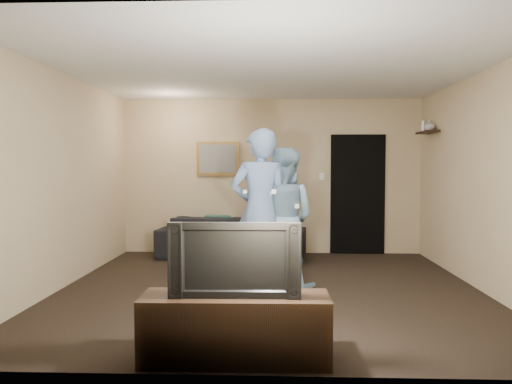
{
  "coord_description": "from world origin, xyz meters",
  "views": [
    {
      "loc": [
        0.07,
        -5.93,
        1.48
      ],
      "look_at": [
        -0.17,
        0.3,
        1.15
      ],
      "focal_mm": 35.0,
      "sensor_mm": 36.0,
      "label": 1
    }
  ],
  "objects_px": {
    "tv_console": "(235,328)",
    "wii_player_left": "(260,211)",
    "wii_player_right": "(283,218)",
    "sofa": "(232,237)",
    "television": "(235,258)"
  },
  "relations": [
    {
      "from": "tv_console",
      "to": "wii_player_left",
      "type": "height_order",
      "value": "wii_player_left"
    },
    {
      "from": "wii_player_right",
      "to": "tv_console",
      "type": "bearing_deg",
      "value": -99.61
    },
    {
      "from": "tv_console",
      "to": "wii_player_left",
      "type": "xyz_separation_m",
      "value": [
        0.12,
        2.08,
        0.7
      ]
    },
    {
      "from": "tv_console",
      "to": "wii_player_right",
      "type": "relative_size",
      "value": 0.84
    },
    {
      "from": "sofa",
      "to": "wii_player_right",
      "type": "distance_m",
      "value": 2.16
    },
    {
      "from": "television",
      "to": "wii_player_right",
      "type": "relative_size",
      "value": 0.58
    },
    {
      "from": "sofa",
      "to": "television",
      "type": "distance_m",
      "value": 4.29
    },
    {
      "from": "tv_console",
      "to": "television",
      "type": "distance_m",
      "value": 0.53
    },
    {
      "from": "sofa",
      "to": "wii_player_left",
      "type": "bearing_deg",
      "value": 109.96
    },
    {
      "from": "sofa",
      "to": "wii_player_left",
      "type": "distance_m",
      "value": 2.32
    },
    {
      "from": "wii_player_right",
      "to": "television",
      "type": "bearing_deg",
      "value": -99.61
    },
    {
      "from": "tv_console",
      "to": "wii_player_right",
      "type": "height_order",
      "value": "wii_player_right"
    },
    {
      "from": "sofa",
      "to": "tv_console",
      "type": "bearing_deg",
      "value": 101.93
    },
    {
      "from": "wii_player_right",
      "to": "wii_player_left",
      "type": "bearing_deg",
      "value": -139.01
    },
    {
      "from": "television",
      "to": "wii_player_right",
      "type": "distance_m",
      "value": 2.34
    }
  ]
}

